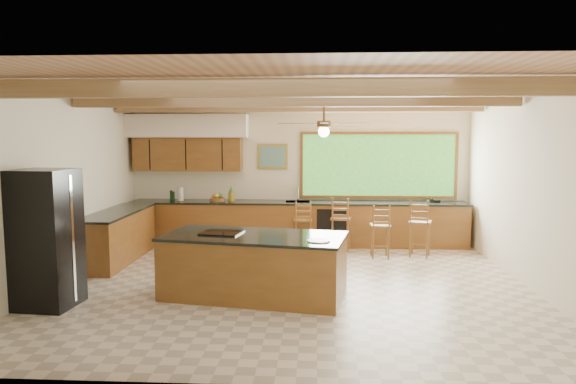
{
  "coord_description": "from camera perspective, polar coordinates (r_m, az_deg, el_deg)",
  "views": [
    {
      "loc": [
        0.38,
        -7.75,
        2.3
      ],
      "look_at": [
        -0.09,
        0.8,
        1.35
      ],
      "focal_mm": 32.0,
      "sensor_mm": 36.0,
      "label": 1
    }
  ],
  "objects": [
    {
      "name": "ground",
      "position": [
        8.09,
        0.33,
        -10.21
      ],
      "size": [
        7.2,
        7.2,
        0.0
      ],
      "primitive_type": "plane",
      "color": "beige",
      "rests_on": "ground"
    },
    {
      "name": "room_shell",
      "position": [
        8.42,
        -0.6,
        5.72
      ],
      "size": [
        7.27,
        6.54,
        3.02
      ],
      "color": "silver",
      "rests_on": "ground"
    },
    {
      "name": "counter_run",
      "position": [
        10.5,
        -3.48,
        -3.78
      ],
      "size": [
        7.12,
        3.1,
        1.24
      ],
      "color": "brown",
      "rests_on": "ground"
    },
    {
      "name": "island",
      "position": [
        7.44,
        -3.76,
        -8.13
      ],
      "size": [
        2.73,
        1.63,
        0.91
      ],
      "rotation": [
        0.0,
        0.0,
        -0.17
      ],
      "color": "brown",
      "rests_on": "ground"
    },
    {
      "name": "refrigerator",
      "position": [
        7.6,
        -25.27,
        -4.7
      ],
      "size": [
        0.78,
        0.76,
        1.86
      ],
      "rotation": [
        0.0,
        0.0,
        -0.09
      ],
      "color": "black",
      "rests_on": "ground"
    },
    {
      "name": "bar_stool_a",
      "position": [
        10.29,
        1.63,
        -3.2
      ],
      "size": [
        0.39,
        0.39,
        1.02
      ],
      "rotation": [
        0.0,
        0.0,
        0.09
      ],
      "color": "brown",
      "rests_on": "ground"
    },
    {
      "name": "bar_stool_b",
      "position": [
        10.29,
        5.94,
        -3.04
      ],
      "size": [
        0.44,
        0.44,
        1.07
      ],
      "rotation": [
        0.0,
        0.0,
        -0.17
      ],
      "color": "brown",
      "rests_on": "ground"
    },
    {
      "name": "bar_stool_c",
      "position": [
        9.77,
        10.25,
        -3.8
      ],
      "size": [
        0.37,
        0.37,
        1.02
      ],
      "rotation": [
        0.0,
        0.0,
        -0.01
      ],
      "color": "brown",
      "rests_on": "ground"
    },
    {
      "name": "bar_stool_d",
      "position": [
        10.0,
        14.54,
        -3.38
      ],
      "size": [
        0.5,
        0.5,
        1.1
      ],
      "rotation": [
        0.0,
        0.0,
        -0.32
      ],
      "color": "brown",
      "rests_on": "ground"
    }
  ]
}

